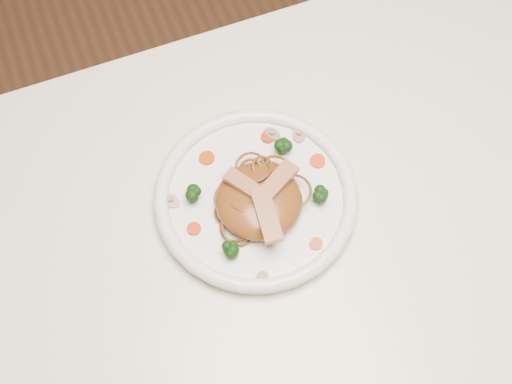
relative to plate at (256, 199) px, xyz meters
name	(u,v)px	position (x,y,z in m)	size (l,w,h in m)	color
ground	(302,367)	(0.08, -0.10, -0.76)	(4.00, 4.00, 0.00)	#51321B
table	(329,270)	(0.08, -0.10, -0.11)	(1.20, 0.80, 0.75)	#EEE3CA
plate	(256,199)	(0.00, 0.00, 0.00)	(0.27, 0.27, 0.02)	white
noodle_mound	(259,201)	(0.00, -0.01, 0.02)	(0.12, 0.12, 0.04)	brown
chicken_a	(276,183)	(0.02, -0.01, 0.05)	(0.07, 0.02, 0.01)	tan
chicken_b	(246,186)	(-0.01, 0.00, 0.05)	(0.06, 0.02, 0.01)	tan
chicken_c	(267,215)	(0.00, -0.05, 0.05)	(0.07, 0.02, 0.01)	tan
broccoli_0	(282,145)	(0.06, 0.05, 0.02)	(0.03, 0.03, 0.03)	#0C340B
broccoli_1	(192,193)	(-0.08, 0.03, 0.03)	(0.03, 0.03, 0.03)	#0C340B
broccoli_2	(232,251)	(-0.06, -0.07, 0.02)	(0.03, 0.03, 0.03)	#0C340B
broccoli_3	(320,194)	(0.08, -0.03, 0.02)	(0.02, 0.02, 0.03)	#0C340B
carrot_0	(268,137)	(0.05, 0.08, 0.01)	(0.02, 0.02, 0.01)	#D74307
carrot_1	(194,229)	(-0.09, -0.01, 0.01)	(0.02, 0.02, 0.01)	#D74307
carrot_2	(318,161)	(0.10, 0.02, 0.01)	(0.02, 0.02, 0.01)	#D74307
carrot_3	(207,158)	(-0.04, 0.08, 0.01)	(0.02, 0.02, 0.01)	#D74307
carrot_4	(316,244)	(0.05, -0.09, 0.01)	(0.02, 0.02, 0.01)	#D74307
mushroom_0	(262,279)	(-0.04, -0.11, 0.01)	(0.02, 0.02, 0.01)	tan
mushroom_1	(299,135)	(0.09, 0.07, 0.01)	(0.03, 0.03, 0.01)	tan
mushroom_2	(171,201)	(-0.11, 0.03, 0.01)	(0.02, 0.02, 0.01)	tan
mushroom_3	(272,135)	(0.06, 0.08, 0.01)	(0.02, 0.02, 0.01)	tan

